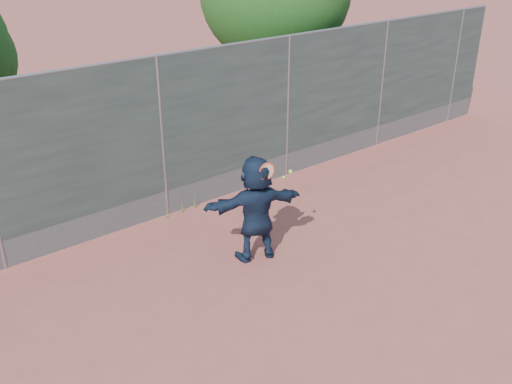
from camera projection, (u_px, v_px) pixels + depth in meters
ground at (290, 300)px, 8.39m from camera, size 80.00×80.00×0.00m
player at (256, 209)px, 9.11m from camera, size 1.73×1.02×1.78m
ball_ground at (284, 177)px, 12.32m from camera, size 0.07×0.07×0.07m
fence at (162, 135)px, 10.18m from camera, size 20.00×0.06×3.03m
swing_action at (269, 172)px, 8.73m from camera, size 0.68×0.13×0.51m
weed_clump at (184, 205)px, 10.88m from camera, size 0.68×0.07×0.30m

